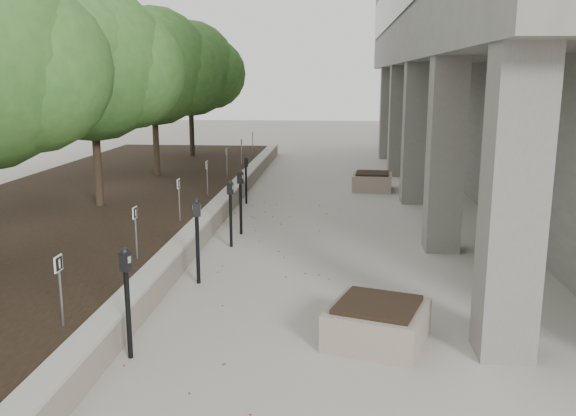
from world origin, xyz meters
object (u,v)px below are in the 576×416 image
(parking_meter_4, at_px, (241,202))
(planter_back, at_px, (372,181))
(parking_meter_5, at_px, (246,180))
(crabapple_tree_5, at_px, (190,89))
(parking_meter_3, at_px, (231,214))
(crabapple_tree_4, at_px, (154,92))
(parking_meter_2, at_px, (197,241))
(crabapple_tree_3, at_px, (93,96))
(planter_front, at_px, (377,322))
(parking_meter_1, at_px, (128,304))

(parking_meter_4, relative_size, planter_back, 1.21)
(parking_meter_4, height_order, parking_meter_5, parking_meter_4)
(crabapple_tree_5, xyz_separation_m, parking_meter_3, (3.73, -12.15, -2.39))
(crabapple_tree_4, distance_m, parking_meter_4, 7.52)
(parking_meter_5, bearing_deg, parking_meter_3, -103.05)
(parking_meter_3, bearing_deg, parking_meter_2, -80.13)
(crabapple_tree_3, relative_size, crabapple_tree_5, 1.00)
(parking_meter_4, height_order, planter_back, parking_meter_4)
(crabapple_tree_5, xyz_separation_m, planter_back, (7.12, -5.10, -2.83))
(parking_meter_4, xyz_separation_m, planter_front, (2.80, -5.73, -0.46))
(parking_meter_3, xyz_separation_m, parking_meter_5, (-0.36, 4.57, -0.05))
(parking_meter_3, height_order, parking_meter_5, parking_meter_3)
(crabapple_tree_3, distance_m, planter_back, 9.10)
(crabapple_tree_4, xyz_separation_m, parking_meter_4, (3.78, -6.06, -2.37))
(parking_meter_2, bearing_deg, planter_front, -58.53)
(crabapple_tree_3, distance_m, parking_meter_2, 6.25)
(crabapple_tree_3, xyz_separation_m, planter_front, (6.57, -6.79, -2.83))
(parking_meter_1, bearing_deg, parking_meter_2, 102.76)
(crabapple_tree_3, distance_m, planter_front, 9.87)
(parking_meter_4, bearing_deg, parking_meter_5, 117.42)
(crabapple_tree_5, xyz_separation_m, parking_meter_5, (3.38, -7.58, -2.44))
(parking_meter_3, height_order, planter_back, parking_meter_3)
(crabapple_tree_4, xyz_separation_m, parking_meter_2, (3.57, -9.56, -2.35))
(crabapple_tree_5, relative_size, planter_front, 4.36)
(crabapple_tree_4, height_order, parking_meter_2, crabapple_tree_4)
(crabapple_tree_5, height_order, parking_meter_5, crabapple_tree_5)
(parking_meter_4, xyz_separation_m, parking_meter_5, (-0.40, 3.48, -0.08))
(parking_meter_2, relative_size, planter_front, 1.23)
(parking_meter_3, xyz_separation_m, planter_back, (3.39, 7.05, -0.44))
(crabapple_tree_5, relative_size, parking_meter_5, 4.02)
(crabapple_tree_4, relative_size, planter_back, 4.38)
(crabapple_tree_3, distance_m, parking_meter_4, 4.58)
(parking_meter_4, bearing_deg, parking_meter_1, -72.94)
(planter_front, bearing_deg, crabapple_tree_3, 134.07)
(crabapple_tree_5, relative_size, parking_meter_1, 3.64)
(parking_meter_2, distance_m, planter_back, 10.12)
(crabapple_tree_4, distance_m, parking_meter_3, 8.41)
(crabapple_tree_4, bearing_deg, parking_meter_2, -69.54)
(crabapple_tree_4, height_order, crabapple_tree_5, same)
(parking_meter_5, bearing_deg, crabapple_tree_4, 125.20)
(parking_meter_1, xyz_separation_m, planter_back, (3.78, 12.43, -0.46))
(crabapple_tree_3, relative_size, planter_back, 4.38)
(crabapple_tree_4, xyz_separation_m, parking_meter_1, (3.34, -12.53, -2.37))
(crabapple_tree_3, distance_m, parking_meter_5, 4.82)
(parking_meter_3, bearing_deg, crabapple_tree_3, 163.86)
(parking_meter_1, bearing_deg, parking_meter_3, 102.95)
(parking_meter_2, bearing_deg, parking_meter_5, 69.59)
(planter_back, bearing_deg, parking_meter_5, -146.48)
(parking_meter_5, xyz_separation_m, planter_back, (3.74, 2.48, -0.39))
(planter_back, bearing_deg, parking_meter_1, -106.91)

